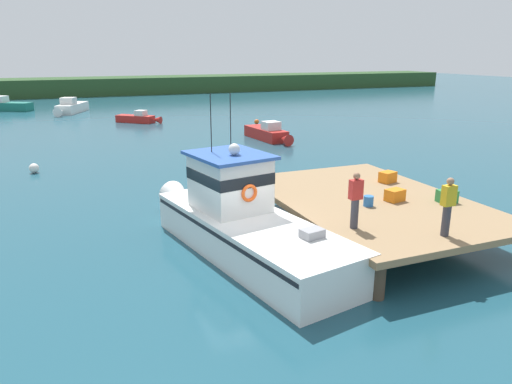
{
  "coord_description": "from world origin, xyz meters",
  "views": [
    {
      "loc": [
        -4.85,
        -13.13,
        6.03
      ],
      "look_at": [
        1.2,
        1.56,
        1.4
      ],
      "focal_mm": 33.91,
      "sensor_mm": 36.0,
      "label": 1
    }
  ],
  "objects_px": {
    "crate_single_far": "(395,195)",
    "moored_boat_near_channel": "(5,106)",
    "crate_stack_mid_dock": "(447,196)",
    "crate_single_by_cleat": "(388,177)",
    "moored_boat_off_the_point": "(268,133)",
    "bait_bucket": "(368,201)",
    "mooring_buoy_spare_mooring": "(34,168)",
    "deckhand_by_the_boat": "(448,206)",
    "deckhand_further_back": "(355,199)",
    "mooring_buoy_inshore": "(257,122)",
    "main_fishing_boat": "(241,220)",
    "moored_boat_mid_harbor": "(138,118)",
    "moored_boat_far_left": "(71,108)"
  },
  "relations": [
    {
      "from": "deckhand_by_the_boat",
      "to": "moored_boat_near_channel",
      "type": "bearing_deg",
      "value": 106.58
    },
    {
      "from": "deckhand_by_the_boat",
      "to": "mooring_buoy_inshore",
      "type": "bearing_deg",
      "value": 77.44
    },
    {
      "from": "crate_single_far",
      "to": "mooring_buoy_spare_mooring",
      "type": "height_order",
      "value": "crate_single_far"
    },
    {
      "from": "deckhand_further_back",
      "to": "crate_single_far",
      "type": "bearing_deg",
      "value": 31.81
    },
    {
      "from": "moored_boat_mid_harbor",
      "to": "mooring_buoy_spare_mooring",
      "type": "bearing_deg",
      "value": -115.61
    },
    {
      "from": "moored_boat_mid_harbor",
      "to": "moored_boat_near_channel",
      "type": "xyz_separation_m",
      "value": [
        -11.6,
        14.36,
        0.16
      ]
    },
    {
      "from": "mooring_buoy_inshore",
      "to": "moored_boat_near_channel",
      "type": "bearing_deg",
      "value": 137.4
    },
    {
      "from": "deckhand_by_the_boat",
      "to": "deckhand_further_back",
      "type": "xyz_separation_m",
      "value": [
        -1.96,
        1.44,
        0.0
      ]
    },
    {
      "from": "moored_boat_off_the_point",
      "to": "moored_boat_near_channel",
      "type": "bearing_deg",
      "value": 124.99
    },
    {
      "from": "main_fishing_boat",
      "to": "crate_stack_mid_dock",
      "type": "xyz_separation_m",
      "value": [
        6.78,
        -1.46,
        0.4
      ]
    },
    {
      "from": "crate_stack_mid_dock",
      "to": "mooring_buoy_spare_mooring",
      "type": "bearing_deg",
      "value": 131.15
    },
    {
      "from": "crate_stack_mid_dock",
      "to": "crate_single_far",
      "type": "bearing_deg",
      "value": 152.53
    },
    {
      "from": "crate_stack_mid_dock",
      "to": "moored_boat_far_left",
      "type": "xyz_separation_m",
      "value": [
        -10.3,
        41.31,
        -0.86
      ]
    },
    {
      "from": "crate_single_far",
      "to": "moored_boat_near_channel",
      "type": "relative_size",
      "value": 0.1
    },
    {
      "from": "crate_stack_mid_dock",
      "to": "bait_bucket",
      "type": "height_order",
      "value": "crate_stack_mid_dock"
    },
    {
      "from": "bait_bucket",
      "to": "moored_boat_far_left",
      "type": "distance_m",
      "value": 41.39
    },
    {
      "from": "mooring_buoy_spare_mooring",
      "to": "mooring_buoy_inshore",
      "type": "relative_size",
      "value": 1.22
    },
    {
      "from": "bait_bucket",
      "to": "moored_boat_off_the_point",
      "type": "distance_m",
      "value": 19.27
    },
    {
      "from": "crate_single_by_cleat",
      "to": "mooring_buoy_inshore",
      "type": "height_order",
      "value": "crate_single_by_cleat"
    },
    {
      "from": "crate_single_far",
      "to": "moored_boat_off_the_point",
      "type": "relative_size",
      "value": 0.11
    },
    {
      "from": "deckhand_by_the_boat",
      "to": "mooring_buoy_spare_mooring",
      "type": "xyz_separation_m",
      "value": [
        -10.82,
        17.32,
        -1.81
      ]
    },
    {
      "from": "moored_boat_mid_harbor",
      "to": "moored_boat_off_the_point",
      "type": "distance_m",
      "value": 14.26
    },
    {
      "from": "deckhand_further_back",
      "to": "moored_boat_far_left",
      "type": "relative_size",
      "value": 0.26
    },
    {
      "from": "mooring_buoy_inshore",
      "to": "crate_single_by_cleat",
      "type": "bearing_deg",
      "value": -100.54
    },
    {
      "from": "moored_boat_off_the_point",
      "to": "deckhand_by_the_boat",
      "type": "bearing_deg",
      "value": -101.22
    },
    {
      "from": "crate_stack_mid_dock",
      "to": "deckhand_by_the_boat",
      "type": "relative_size",
      "value": 0.37
    },
    {
      "from": "crate_single_by_cleat",
      "to": "moored_boat_off_the_point",
      "type": "height_order",
      "value": "crate_single_by_cleat"
    },
    {
      "from": "deckhand_by_the_boat",
      "to": "mooring_buoy_spare_mooring",
      "type": "distance_m",
      "value": 20.5
    },
    {
      "from": "moored_boat_off_the_point",
      "to": "mooring_buoy_spare_mooring",
      "type": "bearing_deg",
      "value": -163.99
    },
    {
      "from": "moored_boat_off_the_point",
      "to": "moored_boat_far_left",
      "type": "xyz_separation_m",
      "value": [
        -12.33,
        22.0,
        0.09
      ]
    },
    {
      "from": "main_fishing_boat",
      "to": "deckhand_by_the_boat",
      "type": "relative_size",
      "value": 6.11
    },
    {
      "from": "moored_boat_mid_harbor",
      "to": "moored_boat_off_the_point",
      "type": "height_order",
      "value": "moored_boat_off_the_point"
    },
    {
      "from": "crate_single_by_cleat",
      "to": "mooring_buoy_spare_mooring",
      "type": "xyz_separation_m",
      "value": [
        -12.86,
        12.11,
        -1.16
      ]
    },
    {
      "from": "deckhand_further_back",
      "to": "moored_boat_off_the_point",
      "type": "height_order",
      "value": "deckhand_further_back"
    },
    {
      "from": "crate_stack_mid_dock",
      "to": "moored_boat_off_the_point",
      "type": "distance_m",
      "value": 19.44
    },
    {
      "from": "deckhand_by_the_boat",
      "to": "deckhand_further_back",
      "type": "relative_size",
      "value": 1.0
    },
    {
      "from": "deckhand_by_the_boat",
      "to": "moored_boat_off_the_point",
      "type": "relative_size",
      "value": 0.3
    },
    {
      "from": "crate_single_far",
      "to": "deckhand_by_the_boat",
      "type": "height_order",
      "value": "deckhand_by_the_boat"
    },
    {
      "from": "deckhand_further_back",
      "to": "moored_boat_mid_harbor",
      "type": "relative_size",
      "value": 0.43
    },
    {
      "from": "bait_bucket",
      "to": "moored_boat_off_the_point",
      "type": "xyz_separation_m",
      "value": [
        4.69,
        18.67,
        -0.91
      ]
    },
    {
      "from": "crate_stack_mid_dock",
      "to": "moored_boat_near_channel",
      "type": "height_order",
      "value": "crate_stack_mid_dock"
    },
    {
      "from": "deckhand_by_the_boat",
      "to": "moored_boat_mid_harbor",
      "type": "relative_size",
      "value": 0.43
    },
    {
      "from": "crate_single_by_cleat",
      "to": "moored_boat_off_the_point",
      "type": "xyz_separation_m",
      "value": [
        2.26,
        16.45,
        -0.94
      ]
    },
    {
      "from": "moored_boat_far_left",
      "to": "mooring_buoy_inshore",
      "type": "relative_size",
      "value": 15.31
    },
    {
      "from": "moored_boat_mid_harbor",
      "to": "deckhand_further_back",
      "type": "bearing_deg",
      "value": -88.51
    },
    {
      "from": "deckhand_further_back",
      "to": "moored_boat_off_the_point",
      "type": "distance_m",
      "value": 21.23
    },
    {
      "from": "crate_single_by_cleat",
      "to": "mooring_buoy_inshore",
      "type": "bearing_deg",
      "value": 79.46
    },
    {
      "from": "moored_boat_near_channel",
      "to": "mooring_buoy_spare_mooring",
      "type": "xyz_separation_m",
      "value": [
        3.6,
        -31.06,
        -0.28
      ]
    },
    {
      "from": "moored_boat_far_left",
      "to": "mooring_buoy_spare_mooring",
      "type": "distance_m",
      "value": 26.48
    },
    {
      "from": "main_fishing_boat",
      "to": "crate_single_far",
      "type": "distance_m",
      "value": 5.33
    }
  ]
}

